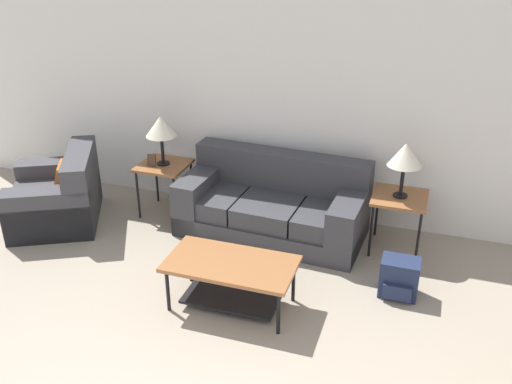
# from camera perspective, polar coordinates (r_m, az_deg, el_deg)

# --- Properties ---
(wall_back) EXTENTS (8.94, 0.06, 2.60)m
(wall_back) POSITION_cam_1_polar(r_m,az_deg,el_deg) (6.12, 4.62, 8.92)
(wall_back) COLOR white
(wall_back) RESTS_ON ground_plane
(couch) EXTENTS (1.98, 1.00, 0.82)m
(couch) POSITION_cam_1_polar(r_m,az_deg,el_deg) (6.05, 1.73, -1.48)
(couch) COLOR #38383D
(couch) RESTS_ON ground_plane
(armchair) EXTENTS (1.28, 1.35, 0.80)m
(armchair) POSITION_cam_1_polar(r_m,az_deg,el_deg) (6.64, -19.12, -0.45)
(armchair) COLOR #38383D
(armchair) RESTS_ON ground_plane
(coffee_table) EXTENTS (1.10, 0.59, 0.44)m
(coffee_table) POSITION_cam_1_polar(r_m,az_deg,el_deg) (4.91, -2.50, -8.16)
(coffee_table) COLOR #935B33
(coffee_table) RESTS_ON ground_plane
(side_table_left) EXTENTS (0.53, 0.53, 0.60)m
(side_table_left) POSITION_cam_1_polar(r_m,az_deg,el_deg) (6.44, -9.20, 2.27)
(side_table_left) COLOR #935B33
(side_table_left) RESTS_ON ground_plane
(side_table_right) EXTENTS (0.53, 0.53, 0.60)m
(side_table_right) POSITION_cam_1_polar(r_m,az_deg,el_deg) (5.79, 14.15, -0.95)
(side_table_right) COLOR #935B33
(side_table_right) RESTS_ON ground_plane
(table_lamp_left) EXTENTS (0.34, 0.34, 0.55)m
(table_lamp_left) POSITION_cam_1_polar(r_m,az_deg,el_deg) (6.26, -9.51, 6.41)
(table_lamp_left) COLOR black
(table_lamp_left) RESTS_ON side_table_left
(table_lamp_right) EXTENTS (0.34, 0.34, 0.55)m
(table_lamp_right) POSITION_cam_1_polar(r_m,az_deg,el_deg) (5.60, 14.69, 3.55)
(table_lamp_right) COLOR black
(table_lamp_right) RESTS_ON side_table_right
(backpack) EXTENTS (0.34, 0.32, 0.36)m
(backpack) POSITION_cam_1_polar(r_m,az_deg,el_deg) (5.28, 14.14, -8.34)
(backpack) COLOR #1E2847
(backpack) RESTS_ON ground_plane
(picture_frame) EXTENTS (0.10, 0.04, 0.13)m
(picture_frame) POSITION_cam_1_polar(r_m,az_deg,el_deg) (6.37, -10.40, 3.15)
(picture_frame) COLOR #4C3828
(picture_frame) RESTS_ON side_table_left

